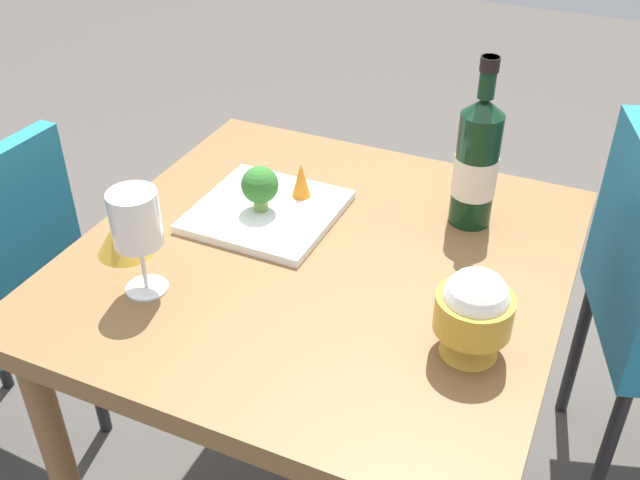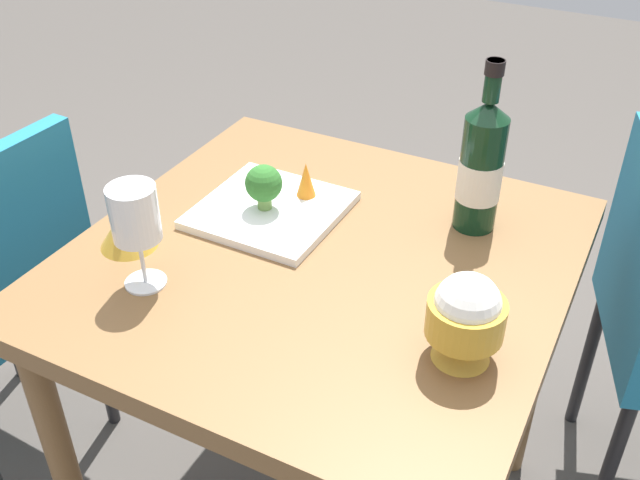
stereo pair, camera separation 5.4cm
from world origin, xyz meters
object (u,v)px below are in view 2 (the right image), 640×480
(wine_glass, at_px, (135,216))
(rice_bowl, at_px, (466,317))
(carrot_garnish_left, at_px, (306,179))
(serving_plate, at_px, (271,210))
(broccoli_floret, at_px, (264,184))
(rice_bowl_lid, at_px, (127,227))
(wine_bottle, at_px, (481,166))

(wine_glass, distance_m, rice_bowl, 0.51)
(rice_bowl, bearing_deg, carrot_garnish_left, -124.49)
(carrot_garnish_left, bearing_deg, serving_plate, -31.61)
(rice_bowl, distance_m, broccoli_floret, 0.48)
(rice_bowl_lid, bearing_deg, carrot_garnish_left, 142.01)
(wine_glass, bearing_deg, serving_plate, 164.90)
(carrot_garnish_left, bearing_deg, rice_bowl_lid, -37.99)
(rice_bowl_lid, bearing_deg, broccoli_floret, 139.96)
(serving_plate, xyz_separation_m, carrot_garnish_left, (-0.07, 0.04, 0.04))
(carrot_garnish_left, bearing_deg, wine_bottle, 102.80)
(wine_glass, xyz_separation_m, broccoli_floret, (-0.26, 0.07, -0.06))
(rice_bowl, bearing_deg, wine_bottle, -165.48)
(wine_bottle, height_order, wine_glass, wine_bottle)
(rice_bowl, distance_m, serving_plate, 0.48)
(wine_glass, xyz_separation_m, serving_plate, (-0.27, 0.07, -0.12))
(wine_bottle, distance_m, rice_bowl, 0.35)
(wine_glass, height_order, carrot_garnish_left, wine_glass)
(rice_bowl, xyz_separation_m, broccoli_floret, (-0.20, -0.44, -0.01))
(broccoli_floret, bearing_deg, rice_bowl_lid, -40.04)
(rice_bowl_lid, height_order, carrot_garnish_left, rice_bowl_lid)
(wine_glass, relative_size, rice_bowl_lid, 1.79)
(wine_bottle, bearing_deg, rice_bowl_lid, -56.86)
(rice_bowl_lid, distance_m, carrot_garnish_left, 0.34)
(rice_bowl, xyz_separation_m, rice_bowl_lid, (-0.01, -0.60, -0.04))
(rice_bowl_lid, distance_m, broccoli_floret, 0.25)
(serving_plate, distance_m, carrot_garnish_left, 0.09)
(wine_glass, bearing_deg, rice_bowl, 97.68)
(rice_bowl, xyz_separation_m, carrot_garnish_left, (-0.27, -0.39, -0.02))
(carrot_garnish_left, bearing_deg, wine_glass, -18.58)
(rice_bowl, relative_size, rice_bowl_lid, 1.42)
(serving_plate, relative_size, broccoli_floret, 2.95)
(rice_bowl_lid, relative_size, broccoli_floret, 1.17)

